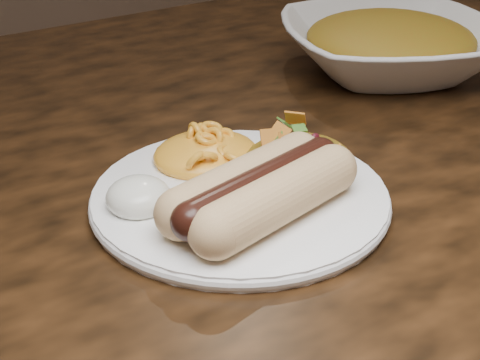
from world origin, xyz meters
TOP-DOWN VIEW (x-y plane):
  - table at (0.00, 0.00)m, footprint 1.60×0.90m
  - plate at (0.12, -0.10)m, footprint 0.26×0.26m
  - hotdog at (0.11, -0.14)m, footprint 0.14×0.10m
  - mac_and_cheese at (0.13, -0.04)m, footprint 0.12×0.11m
  - sour_cream at (0.04, -0.08)m, footprint 0.06×0.06m
  - taco_salad at (0.18, -0.10)m, footprint 0.09×0.09m
  - serving_bowl at (0.43, 0.06)m, footprint 0.32×0.32m
  - bowl_filling at (0.43, 0.06)m, footprint 0.23×0.23m

SIDE VIEW (x-z plane):
  - table at x=0.00m, z-range 0.28..1.03m
  - plate at x=0.12m, z-range 0.75..0.76m
  - sour_cream at x=0.04m, z-range 0.76..0.79m
  - taco_salad at x=0.18m, z-range 0.76..0.80m
  - serving_bowl at x=0.43m, z-range 0.75..0.81m
  - mac_and_cheese at x=0.13m, z-range 0.76..0.80m
  - hotdog at x=0.11m, z-range 0.76..0.80m
  - bowl_filling at x=0.43m, z-range 0.78..0.82m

